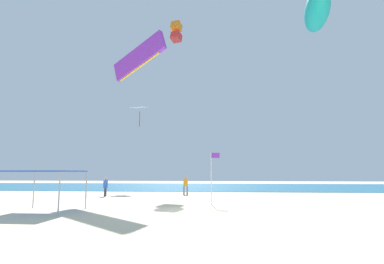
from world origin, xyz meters
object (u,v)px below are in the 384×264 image
canopy_tent (46,172)px  person_leftmost (105,185)px  banner_flag (212,173)px  person_central (186,184)px  kite_box_orange (176,32)px  kite_inflatable_teal (317,12)px  kite_parafoil_purple (139,58)px  kite_diamond_white (140,108)px

canopy_tent → person_leftmost: canopy_tent is taller
canopy_tent → banner_flag: bearing=27.4°
person_central → kite_box_orange: (-2.87, 13.23, 21.49)m
person_central → kite_inflatable_teal: bearing=160.9°
kite_box_orange → kite_inflatable_teal: 23.09m
person_leftmost → person_central: 7.35m
kite_parafoil_purple → canopy_tent: bearing=110.6°
person_central → kite_inflatable_teal: (11.87, -3.32, 15.02)m
canopy_tent → kite_parafoil_purple: (1.78, 12.08, 11.05)m
kite_parafoil_purple → kite_inflatable_teal: bearing=-158.2°
kite_inflatable_teal → kite_diamond_white: bearing=-111.6°
person_leftmost → kite_inflatable_teal: (18.67, -0.54, 15.08)m
person_leftmost → person_central: (6.80, 2.79, 0.06)m
kite_inflatable_teal → kite_parafoil_purple: bearing=-86.2°
person_central → kite_box_orange: bearing=-81.2°
person_leftmost → kite_inflatable_teal: 24.00m
kite_box_orange → kite_inflatable_teal: size_ratio=0.42×
kite_diamond_white → banner_flag: bearing=-45.5°
person_central → banner_flag: size_ratio=0.51×
kite_box_orange → kite_inflatable_teal: bearing=150.8°
kite_box_orange → kite_diamond_white: (-3.98, -4.62, -12.32)m
canopy_tent → person_central: bearing=64.9°
kite_parafoil_purple → person_leftmost: bearing=61.8°
kite_diamond_white → kite_parafoil_purple: bearing=-61.0°
kite_parafoil_purple → kite_diamond_white: 10.61m
person_leftmost → banner_flag: banner_flag is taller
kite_diamond_white → kite_inflatable_teal: kite_inflatable_teal is taller
kite_diamond_white → kite_box_orange: bearing=64.7°
kite_diamond_white → canopy_tent: bearing=-72.9°
kite_box_orange → kite_inflatable_teal: (14.74, -16.56, -6.47)m
canopy_tent → kite_box_orange: size_ratio=1.07×
banner_flag → kite_inflatable_teal: bearing=30.5°
person_central → kite_box_orange: size_ratio=0.57×
kite_inflatable_teal → canopy_tent: bearing=-50.1°
person_leftmost → kite_diamond_white: kite_diamond_white is taller
person_leftmost → kite_diamond_white: size_ratio=0.62×
kite_parafoil_purple → kite_diamond_white: (-2.38, 9.90, -2.97)m
person_leftmost → kite_parafoil_purple: 12.51m
banner_flag → kite_inflatable_teal: (9.13, 5.38, 13.97)m
canopy_tent → person_leftmost: 10.65m
canopy_tent → person_central: size_ratio=1.89×
kite_inflatable_teal → person_central: bearing=-94.7°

